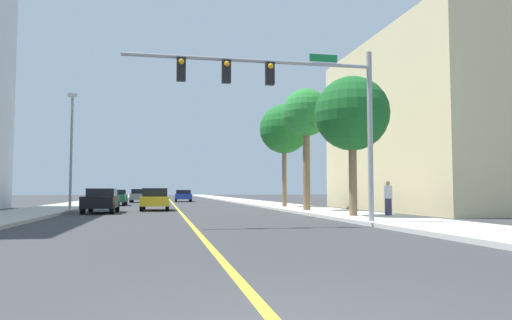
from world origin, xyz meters
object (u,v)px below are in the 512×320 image
Objects in this scene: car_blue at (183,196)px; palm_mid at (306,115)px; palm_far at (284,129)px; car_green at (115,197)px; street_lamp at (71,144)px; car_gray at (139,196)px; pedestrian at (388,198)px; car_black at (101,200)px; palm_near at (352,114)px; car_yellow at (155,199)px; traffic_signal_mast at (292,94)px.

palm_mid is at bearing -77.08° from car_blue.
car_blue is (-6.22, 22.29, -5.02)m from palm_far.
street_lamp is at bearing 80.81° from car_green.
street_lamp is at bearing 160.55° from palm_mid.
car_gray is 2.42× the size of pedestrian.
street_lamp reaches higher than pedestrian.
palm_far is at bearing -158.75° from car_black.
car_blue is 14.41m from car_green.
street_lamp is 21.43m from car_gray.
pedestrian is (14.35, -21.95, 0.22)m from car_green.
car_black is 15.96m from pedestrian.
palm_near is 0.89× the size of palm_mid.
car_yellow is 2.58× the size of pedestrian.
traffic_signal_mast is 7.94m from pedestrian.
car_black is at bearing 124.47° from traffic_signal_mast.
palm_near is at bearing -70.46° from car_gray.
street_lamp is 11.47m from car_green.
car_gray is at bearing 18.54° from pedestrian.
palm_near is 12.75m from palm_far.
palm_near is 1.43× the size of car_blue.
palm_near is at bearing 91.37° from pedestrian.
traffic_signal_mast is at bearing 124.91° from car_black.
traffic_signal_mast is 27.52m from car_green.
car_gray is (-11.03, 19.48, -4.99)m from palm_far.
car_green is (-12.31, 15.74, -5.08)m from palm_mid.
palm_mid is (-0.23, 6.35, 0.98)m from palm_near.
car_gray is (3.33, 20.88, -3.51)m from street_lamp.
traffic_signal_mast is 1.26× the size of palm_far.
car_blue is 5.57m from car_gray.
car_gray is at bearing -98.80° from car_green.
palm_near is 34.26m from car_gray.
car_gray reaches higher than car_green.
car_gray is 0.94× the size of car_yellow.
pedestrian reaches higher than car_gray.
palm_far is 13.86m from car_black.
car_gray is 0.95× the size of car_black.
car_blue is (-2.25, 38.71, -4.19)m from traffic_signal_mast.
car_green is (-12.54, 22.09, -4.10)m from palm_near.
street_lamp is 5.26m from car_black.
palm_far is 23.68m from car_blue.
traffic_signal_mast is 39.00m from car_blue.
car_green is 13.98m from car_black.
car_yellow is (-9.09, -1.52, -4.98)m from palm_far.
palm_near is 4.29m from pedestrian.
car_gray is (-7.06, 35.90, -4.16)m from traffic_signal_mast.
palm_far reaches higher than car_blue.
car_gray is at bearing 108.81° from palm_near.
street_lamp is at bearing -98.32° from car_gray.
car_blue is at bearing 93.33° from traffic_signal_mast.
car_yellow is (-5.12, 14.90, -4.15)m from traffic_signal_mast.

